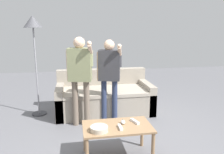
{
  "coord_description": "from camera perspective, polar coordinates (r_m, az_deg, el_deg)",
  "views": [
    {
      "loc": [
        -0.57,
        -2.7,
        1.62
      ],
      "look_at": [
        -0.03,
        0.38,
        0.94
      ],
      "focal_mm": 35.14,
      "sensor_mm": 36.0,
      "label": 1
    }
  ],
  "objects": [
    {
      "name": "game_remote_wand_near",
      "position": [
        2.74,
        2.16,
        -12.96
      ],
      "size": [
        0.04,
        0.15,
        0.03
      ],
      "color": "white",
      "rests_on": "coffee_table"
    },
    {
      "name": "floor_lamp",
      "position": [
        4.27,
        -19.81,
        11.53
      ],
      "size": [
        0.33,
        0.33,
        1.87
      ],
      "color": "#2D2D33",
      "rests_on": "ground"
    },
    {
      "name": "player_center",
      "position": [
        3.75,
        -0.71,
        1.46
      ],
      "size": [
        0.42,
        0.38,
        1.45
      ],
      "color": "#2D3856",
      "rests_on": "ground"
    },
    {
      "name": "ground_plane",
      "position": [
        3.19,
        1.78,
        -18.15
      ],
      "size": [
        12.0,
        12.0,
        0.0
      ],
      "primitive_type": "plane",
      "color": "slate"
    },
    {
      "name": "game_remote_wand_far",
      "position": [
        2.92,
        5.96,
        -11.41
      ],
      "size": [
        0.09,
        0.17,
        0.03
      ],
      "color": "white",
      "rests_on": "coffee_table"
    },
    {
      "name": "player_left",
      "position": [
        3.63,
        -8.33,
        1.49
      ],
      "size": [
        0.44,
        0.38,
        1.5
      ],
      "color": "#756656",
      "rests_on": "ground"
    },
    {
      "name": "couch",
      "position": [
        4.4,
        -2.05,
        -5.32
      ],
      "size": [
        1.84,
        0.92,
        0.81
      ],
      "color": "#9E9384",
      "rests_on": "ground"
    },
    {
      "name": "game_remote_nunchuk",
      "position": [
        2.86,
        2.86,
        -11.62
      ],
      "size": [
        0.06,
        0.09,
        0.05
      ],
      "color": "white",
      "rests_on": "coffee_table"
    },
    {
      "name": "snack_bowl",
      "position": [
        2.67,
        -3.35,
        -13.31
      ],
      "size": [
        0.21,
        0.21,
        0.06
      ],
      "primitive_type": "cylinder",
      "color": "beige",
      "rests_on": "coffee_table"
    },
    {
      "name": "coffee_table",
      "position": [
        2.84,
        1.39,
        -13.7
      ],
      "size": [
        0.86,
        0.5,
        0.43
      ],
      "color": "#997551",
      "rests_on": "ground"
    }
  ]
}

